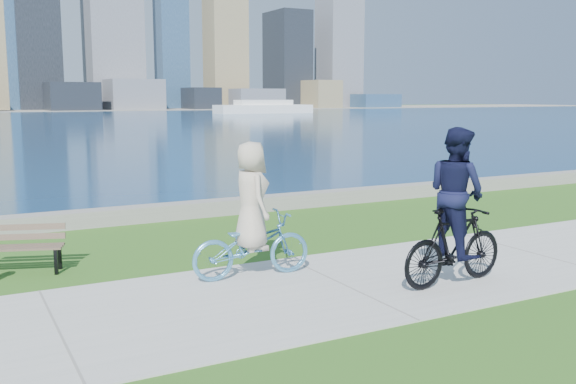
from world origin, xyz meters
The scene contains 7 objects.
ground centered at (0.00, 0.00, 0.00)m, with size 320.00×320.00×0.00m, color #2A5917.
concrete_path centered at (0.00, 0.00, 0.01)m, with size 80.00×3.50×0.02m, color #ACACA7.
seawall centered at (0.00, 6.20, 0.17)m, with size 90.00×0.50×0.35m, color gray.
ferry_far centered at (40.47, 86.43, 0.90)m, with size 15.90×4.54×2.16m.
park_bench centered at (-4.15, 3.03, 0.45)m, with size 1.51×0.93×0.74m.
cyclist_woman centered at (-1.01, 1.00, 0.79)m, with size 0.77×1.92×2.08m.
cyclist_man centered at (1.44, -0.75, 0.99)m, with size 0.76×1.94×2.31m.
Camera 1 is at (-5.00, -7.70, 2.77)m, focal length 40.00 mm.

